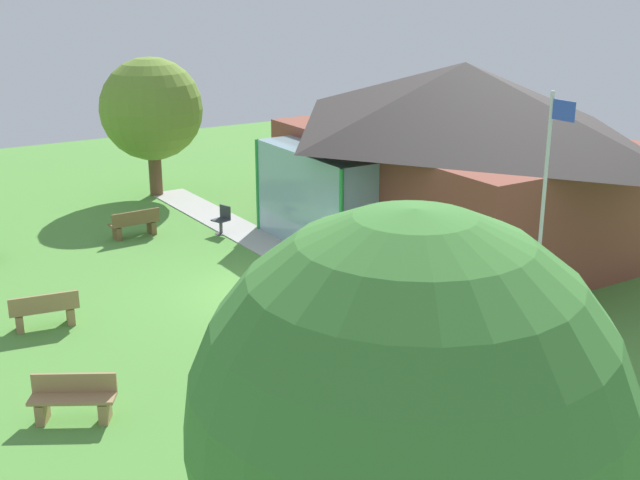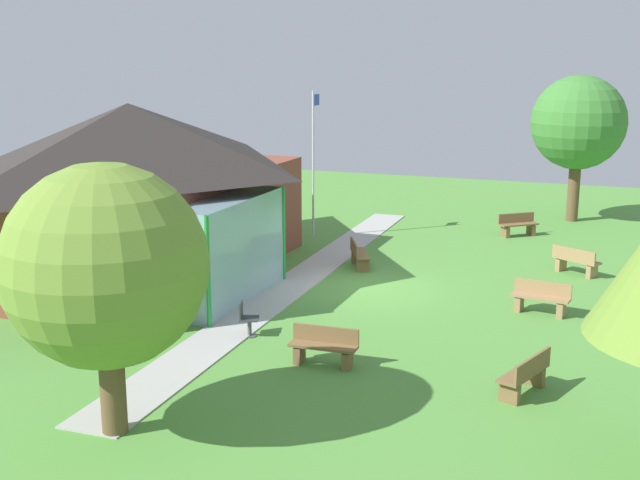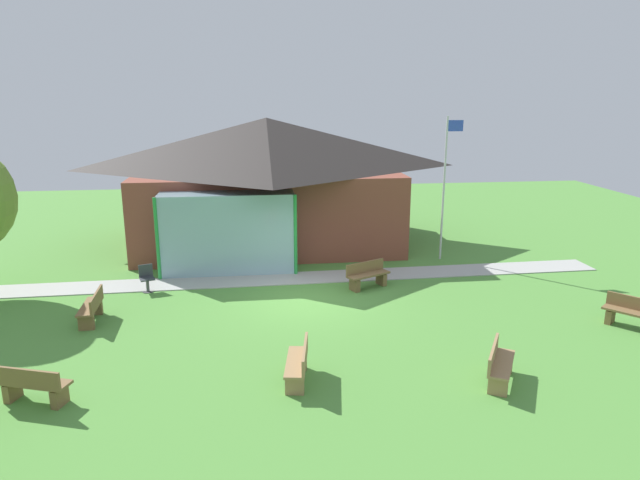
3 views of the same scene
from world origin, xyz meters
name	(u,v)px [view 2 (image 2 of 3)]	position (x,y,z in m)	size (l,w,h in m)	color
ground_plane	(362,287)	(0.00, 0.00, 0.00)	(44.00, 44.00, 0.00)	#54933D
pavilion	(135,187)	(-0.92, 6.98, 2.70)	(11.33, 8.74, 5.21)	brown
footpath	(299,280)	(0.00, 1.99, 0.01)	(21.33, 1.30, 0.03)	#ADADA8
flagpole	(314,158)	(5.61, 3.70, 2.97)	(0.64, 0.08, 5.38)	silver
bench_front_center	(541,299)	(-0.64, -5.12, 0.40)	(0.66, 1.55, 0.84)	#9E7A51
bench_rear_near_path	(359,255)	(2.12, 0.80, 0.40)	(1.54, 1.06, 0.84)	brown
bench_front_left	(525,376)	(-6.09, -5.39, 0.40)	(1.56, 0.91, 0.84)	brown
bench_lawn_far_right	(518,225)	(8.57, -3.32, 0.40)	(1.29, 1.44, 0.84)	brown
bench_mid_left	(324,347)	(-6.04, -1.09, 0.40)	(0.51, 1.52, 0.84)	brown
bench_front_right	(576,262)	(3.70, -5.71, 0.40)	(1.13, 1.52, 0.84)	#9E7A51
patio_chair_west	(247,319)	(-4.96, 1.30, 0.42)	(0.56, 0.56, 0.86)	#33383D
tree_west_hedge	(105,267)	(-10.41, 1.28, 3.09)	(3.58, 3.58, 4.89)	brown
tree_far_east	(578,123)	(12.22, -5.01, 3.96)	(3.73, 3.73, 5.85)	brown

